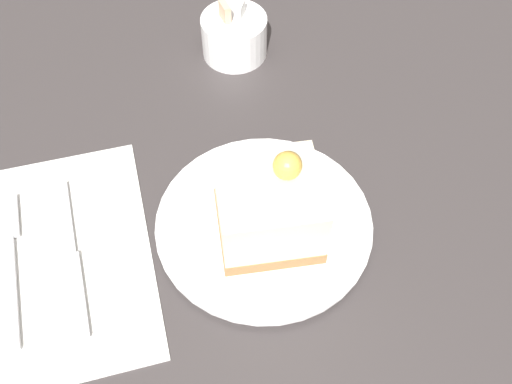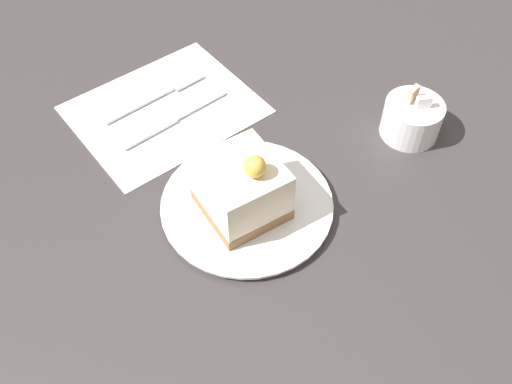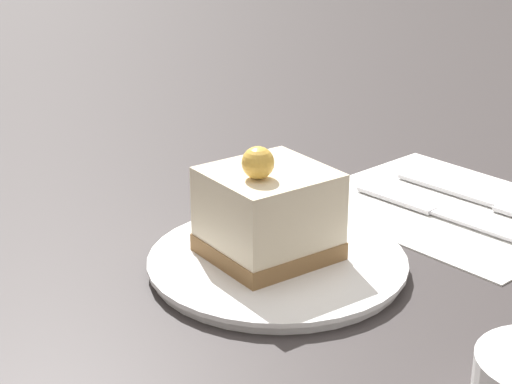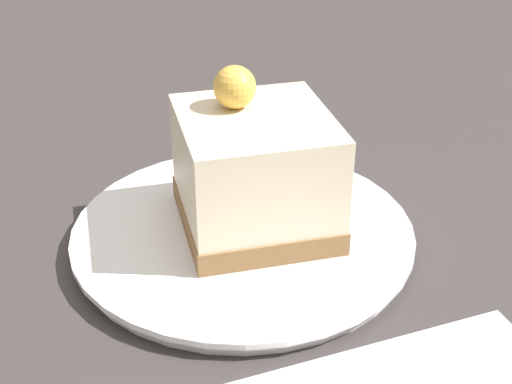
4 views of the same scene
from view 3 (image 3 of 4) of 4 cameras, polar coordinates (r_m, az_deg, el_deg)
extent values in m
plane|color=#383333|center=(0.73, 3.11, -4.69)|extent=(4.00, 4.00, 0.00)
cylinder|color=white|center=(0.72, 1.21, -4.67)|extent=(0.21, 0.21, 0.01)
cylinder|color=white|center=(0.71, 1.21, -4.39)|extent=(0.22, 0.22, 0.00)
cube|color=olive|center=(0.71, 0.82, -3.65)|extent=(0.10, 0.09, 0.01)
cube|color=beige|center=(0.70, 0.83, -0.88)|extent=(0.10, 0.09, 0.06)
sphere|color=#EFB747|center=(0.66, 0.27, 1.90)|extent=(0.03, 0.03, 0.03)
cube|color=white|center=(0.86, 12.85, -0.98)|extent=(0.24, 0.28, 0.00)
cube|color=silver|center=(0.89, 12.63, 0.15)|extent=(0.03, 0.12, 0.00)
cube|color=silver|center=(0.86, 9.29, -0.45)|extent=(0.03, 0.09, 0.00)
cube|color=silver|center=(0.81, 14.23, -2.14)|extent=(0.02, 0.09, 0.00)
camera|label=1|loc=(0.93, -8.11, 31.82)|focal=40.00mm
camera|label=2|loc=(0.77, -41.85, 35.98)|focal=40.00mm
camera|label=4|loc=(0.87, 25.99, 15.30)|focal=50.00mm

